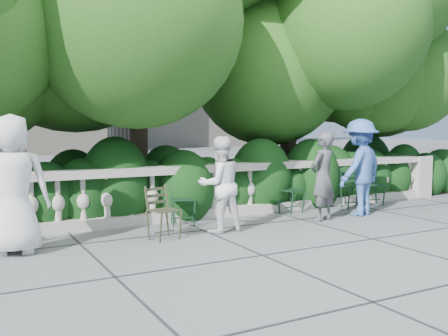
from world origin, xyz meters
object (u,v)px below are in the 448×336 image
chair_c (184,226)px  person_older_blue (360,167)px  chair_d (297,214)px  person_businessman (13,185)px  chair_e (375,206)px  person_casual_man (220,184)px  person_woman_grey (323,176)px  chair_weathered (170,241)px  chair_f (356,209)px

chair_c → person_older_blue: bearing=6.1°
chair_d → person_businessman: person_businessman is taller
chair_e → chair_c: bearing=-164.7°
person_casual_man → person_older_blue: size_ratio=0.84×
person_casual_man → person_businessman: bearing=-0.3°
chair_c → person_woman_grey: (2.42, -0.73, 0.81)m
chair_c → chair_d: size_ratio=1.00×
chair_c → chair_weathered: same height
chair_c → person_businessman: size_ratio=0.45×
chair_c → chair_f: same height
person_woman_grey → person_casual_man: person_woman_grey is taller
chair_c → person_woman_grey: person_woman_grey is taller
chair_f → chair_weathered: same height
chair_d → person_woman_grey: (-0.01, -0.78, 0.81)m
person_casual_man → person_older_blue: 3.08m
chair_f → person_businessman: (-6.57, -0.49, 0.94)m
chair_d → person_businessman: size_ratio=0.45×
person_woman_grey → person_older_blue: 1.00m
person_woman_grey → person_casual_man: (-2.08, 0.05, -0.03)m
chair_d → person_older_blue: bearing=-49.0°
chair_e → person_older_blue: (-1.05, -0.61, 0.93)m
chair_e → person_woman_grey: person_woman_grey is taller
chair_weathered → person_casual_man: (0.97, 0.22, 0.78)m
chair_d → chair_e: bearing=-16.0°
person_older_blue → person_businessman: bearing=-16.5°
chair_weathered → person_casual_man: person_casual_man is taller
chair_e → chair_f: size_ratio=1.00×
person_older_blue → person_woman_grey: bearing=-10.7°
chair_d → person_woman_grey: size_ratio=0.52×
chair_c → person_woman_grey: size_ratio=0.52×
chair_weathered → person_casual_man: 1.26m
chair_d → person_businessman: 5.31m
chair_c → person_older_blue: size_ratio=0.45×
person_casual_man → person_older_blue: person_older_blue is taller
chair_weathered → person_woman_grey: 3.16m
chair_c → chair_e: same height
chair_f → person_woman_grey: size_ratio=0.52×
chair_f → person_businessman: 6.66m
chair_c → chair_weathered: size_ratio=1.00×
chair_weathered → person_older_blue: (4.04, 0.27, 0.93)m
chair_c → chair_e: 4.46m
person_woman_grey → chair_e: bearing=179.7°
chair_f → person_woman_grey: (-1.40, -0.62, 0.81)m
person_businessman → person_older_blue: bearing=-167.7°
person_businessman → chair_f: bearing=-163.1°
chair_e → person_casual_man: bearing=-155.3°
person_older_blue → person_casual_man: bearing=-15.3°
chair_f → person_casual_man: 3.61m
person_businessman → person_casual_man: bearing=-168.9°
person_woman_grey → person_older_blue: person_older_blue is taller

